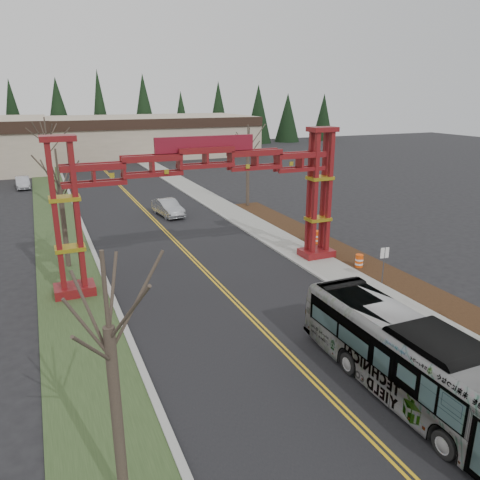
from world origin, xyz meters
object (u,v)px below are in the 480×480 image
gateway_arch (206,181)px  barrel_mid (316,238)px  retail_building_east (146,136)px  barrel_south (359,262)px  parked_car_far_a (23,182)px  barrel_north (311,237)px  bare_tree_median_near (109,329)px  bare_tree_median_far (47,142)px  bare_tree_right_far (248,149)px  silver_sedan (168,208)px  street_sign (384,258)px  transit_bus (411,361)px  bare_tree_median_mid (59,184)px

gateway_arch → barrel_mid: gateway_arch is taller
retail_building_east → barrel_south: bearing=-90.5°
parked_car_far_a → barrel_north: parked_car_far_a is taller
retail_building_east → barrel_north: 59.12m
parked_car_far_a → bare_tree_median_near: bearing=-89.9°
bare_tree_median_near → gateway_arch: bearing=62.9°
gateway_arch → parked_car_far_a: bearing=107.2°
bare_tree_median_far → barrel_north: size_ratio=9.07×
bare_tree_median_near → bare_tree_right_far: bare_tree_right_far is taller
silver_sedan → parked_car_far_a: 23.62m
gateway_arch → bare_tree_right_far: bearing=58.1°
parked_car_far_a → street_sign: size_ratio=1.85×
barrel_mid → street_sign: bearing=-94.0°
gateway_arch → silver_sedan: 16.49m
retail_building_east → bare_tree_median_far: bare_tree_median_far is taller
gateway_arch → barrel_south: gateway_arch is taller
bare_tree_median_near → bare_tree_right_far: (18.00, 31.67, 0.29)m
bare_tree_right_far → barrel_north: size_ratio=8.33×
street_sign → retail_building_east: bearing=89.1°
parked_car_far_a → bare_tree_right_far: 29.09m
parked_car_far_a → bare_tree_median_far: 13.55m
transit_bus → silver_sedan: transit_bus is taller
parked_car_far_a → bare_tree_right_far: (21.00, -19.48, 5.09)m
silver_sedan → barrel_mid: (7.96, -13.08, -0.23)m
bare_tree_median_near → bare_tree_median_mid: (0.00, 20.50, 0.03)m
retail_building_east → transit_bus: size_ratio=3.47×
retail_building_east → bare_tree_median_near: bare_tree_median_near is taller
gateway_arch → transit_bus: size_ratio=1.66×
gateway_arch → bare_tree_median_mid: (-8.00, 4.89, -0.44)m
bare_tree_right_far → barrel_mid: bare_tree_right_far is taller
gateway_arch → transit_bus: (2.68, -14.79, -4.46)m
street_sign → silver_sedan: bearing=109.1°
barrel_mid → bare_tree_right_far: bearing=88.2°
bare_tree_median_mid → barrel_south: bare_tree_median_mid is taller
bare_tree_right_far → barrel_north: 14.20m
street_sign → bare_tree_right_far: bearing=87.3°
bare_tree_median_mid → barrel_north: bearing=-6.5°
bare_tree_median_mid → barrel_south: size_ratio=8.07×
gateway_arch → barrel_mid: (9.57, 2.49, -5.44)m
transit_bus → barrel_south: bearing=60.6°
barrel_north → silver_sedan: bearing=121.4°
barrel_south → street_sign: bearing=-98.4°
parked_car_far_a → street_sign: bearing=-67.4°
bare_tree_median_mid → silver_sedan: bearing=48.0°
retail_building_east → bare_tree_median_near: (-18.00, -77.57, 2.00)m
bare_tree_median_far → bare_tree_right_far: 19.54m
bare_tree_median_far → barrel_south: size_ratio=9.20×
bare_tree_median_mid → barrel_mid: size_ratio=7.09×
retail_building_east → silver_sedan: bearing=-100.3°
transit_bus → street_sign: (6.31, 9.07, 0.15)m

